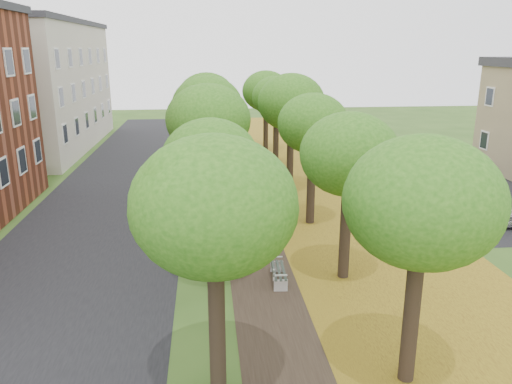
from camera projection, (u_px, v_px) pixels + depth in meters
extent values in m
cube|color=black|center=(109.00, 210.00, 26.18)|extent=(8.00, 70.00, 0.01)
cube|color=black|center=(251.00, 205.00, 26.91)|extent=(3.20, 70.00, 0.01)
cube|color=olive|center=(342.00, 203.00, 27.40)|extent=(7.50, 70.00, 0.01)
cube|color=black|center=(479.00, 193.00, 29.18)|extent=(9.00, 16.00, 0.01)
cylinder|color=black|center=(217.00, 326.00, 11.86)|extent=(0.40, 0.40, 3.63)
ellipsoid|color=#225712|center=(214.00, 206.00, 11.02)|extent=(3.67, 3.67, 3.12)
cylinder|color=black|center=(212.00, 235.00, 17.59)|extent=(0.40, 0.40, 3.63)
ellipsoid|color=#225712|center=(210.00, 152.00, 16.76)|extent=(3.67, 3.67, 3.12)
cylinder|color=black|center=(210.00, 189.00, 23.33)|extent=(0.40, 0.40, 3.63)
ellipsoid|color=#225712|center=(208.00, 125.00, 22.49)|extent=(3.67, 3.67, 3.12)
cylinder|color=black|center=(209.00, 161.00, 29.06)|extent=(0.40, 0.40, 3.63)
ellipsoid|color=#225712|center=(207.00, 110.00, 28.22)|extent=(3.67, 3.67, 3.12)
cylinder|color=black|center=(208.00, 143.00, 34.79)|extent=(0.40, 0.40, 3.63)
ellipsoid|color=#225712|center=(207.00, 99.00, 33.96)|extent=(3.67, 3.67, 3.12)
cylinder|color=black|center=(207.00, 129.00, 40.53)|extent=(0.40, 0.40, 3.63)
ellipsoid|color=#225712|center=(206.00, 92.00, 39.69)|extent=(3.67, 3.67, 3.12)
cylinder|color=black|center=(411.00, 316.00, 12.33)|extent=(0.40, 0.40, 3.63)
ellipsoid|color=#225712|center=(423.00, 199.00, 11.49)|extent=(3.67, 3.67, 3.12)
cylinder|color=black|center=(345.00, 231.00, 18.06)|extent=(0.40, 0.40, 3.63)
ellipsoid|color=#225712|center=(350.00, 149.00, 17.22)|extent=(3.67, 3.67, 3.12)
cylinder|color=black|center=(311.00, 187.00, 23.79)|extent=(0.40, 0.40, 3.63)
ellipsoid|color=#225712|center=(313.00, 124.00, 22.96)|extent=(3.67, 3.67, 3.12)
cylinder|color=black|center=(290.00, 160.00, 29.53)|extent=(0.40, 0.40, 3.63)
ellipsoid|color=#225712|center=(291.00, 109.00, 28.69)|extent=(3.67, 3.67, 3.12)
cylinder|color=black|center=(276.00, 141.00, 35.26)|extent=(0.40, 0.40, 3.63)
ellipsoid|color=#225712|center=(276.00, 98.00, 34.43)|extent=(3.67, 3.67, 3.12)
cylinder|color=black|center=(266.00, 128.00, 41.00)|extent=(0.40, 0.40, 3.63)
ellipsoid|color=#225712|center=(266.00, 91.00, 40.16)|extent=(3.67, 3.67, 3.12)
cube|color=beige|center=(26.00, 88.00, 41.07)|extent=(10.00, 20.00, 10.00)
cube|color=#2D2D33|center=(17.00, 22.00, 39.62)|extent=(10.30, 20.30, 0.40)
cube|color=#28322B|center=(279.00, 270.00, 18.07)|extent=(0.54, 1.76, 0.04)
cube|color=#28322B|center=(272.00, 264.00, 17.98)|extent=(0.13, 1.74, 0.25)
cube|color=silver|center=(281.00, 286.00, 17.37)|extent=(0.49, 0.08, 0.44)
cube|color=silver|center=(277.00, 266.00, 18.89)|extent=(0.49, 0.08, 0.44)
cube|color=silver|center=(281.00, 275.00, 17.26)|extent=(0.44, 0.08, 0.04)
cube|color=silver|center=(277.00, 257.00, 18.78)|extent=(0.44, 0.08, 0.04)
imported|color=#ABABB0|center=(490.00, 212.00, 23.64)|extent=(4.03, 1.68, 1.36)
imported|color=maroon|center=(467.00, 199.00, 25.71)|extent=(4.29, 2.91, 1.34)
imported|color=#36363C|center=(444.00, 185.00, 28.13)|extent=(5.48, 2.80, 1.52)
imported|color=silver|center=(411.00, 164.00, 33.31)|extent=(5.61, 3.40, 1.46)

